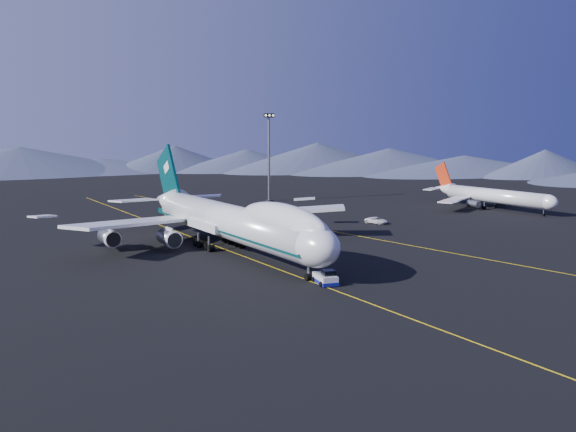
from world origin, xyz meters
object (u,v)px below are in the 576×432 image
floodlight_mast (269,157)px  boeing_747 (231,221)px  second_jet (491,196)px  service_van (376,220)px  pushback_tug (325,279)px

floodlight_mast → boeing_747: bearing=-124.1°
second_jet → service_van: bearing=-149.4°
pushback_tug → second_jet: (90.67, 49.17, 3.14)m
second_jet → service_van: 46.30m
boeing_747 → pushback_tug: size_ratio=13.34×
pushback_tug → service_van: bearing=57.6°
boeing_747 → second_jet: size_ratio=1.63×
pushback_tug → floodlight_mast: size_ratio=0.20×
boeing_747 → service_van: bearing=17.2°
boeing_747 → floodlight_mast: bearing=55.9°
pushback_tug → floodlight_mast: floodlight_mast is taller
service_van → pushback_tug: bearing=-154.5°
second_jet → floodlight_mast: (-44.71, 49.72, 10.11)m
pushback_tug → boeing_747: bearing=105.3°
boeing_747 → floodlight_mast: size_ratio=2.63×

